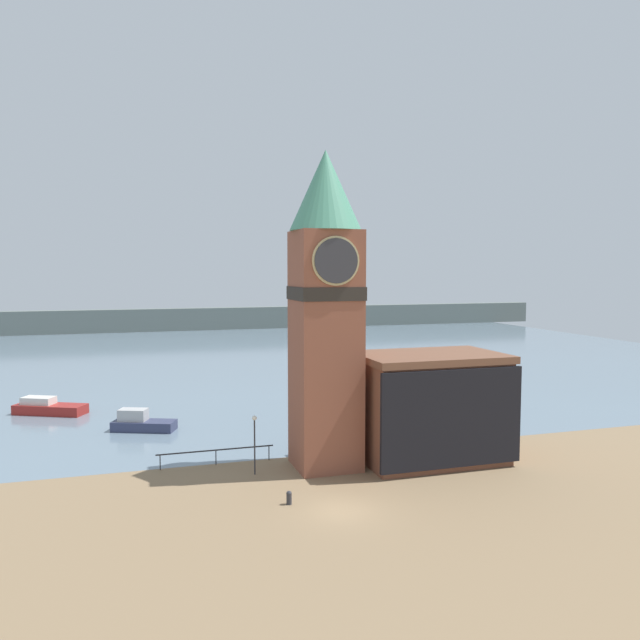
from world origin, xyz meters
name	(u,v)px	position (x,y,z in m)	size (l,w,h in m)	color
ground_plane	(342,511)	(0.00, 0.00, 0.00)	(160.00, 160.00, 0.00)	#846B4C
water	(200,353)	(0.00, 70.71, 0.00)	(160.00, 120.00, 0.00)	slate
far_shoreline	(180,319)	(0.00, 110.71, 2.50)	(180.00, 3.00, 5.00)	slate
pier_railing	(216,452)	(-5.65, 10.46, 0.93)	(8.15, 0.08, 1.09)	#232328
clock_tower	(326,302)	(1.54, 7.88, 11.42)	(4.85, 4.85, 21.53)	brown
pier_building	(430,407)	(9.12, 7.10, 3.85)	(10.28, 6.84, 7.65)	brown
boat_near	(141,423)	(-10.40, 21.77, 0.66)	(5.55, 3.73, 1.82)	#333856
boat_far	(48,408)	(-18.65, 30.71, 0.60)	(6.93, 4.90, 1.59)	maroon
mooring_bollard_near	(289,497)	(-2.61, 1.83, 0.43)	(0.32, 0.32, 0.80)	#2D2D33
lamp_post	(255,433)	(-3.46, 7.66, 2.77)	(0.32, 0.32, 3.97)	#2D2D33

